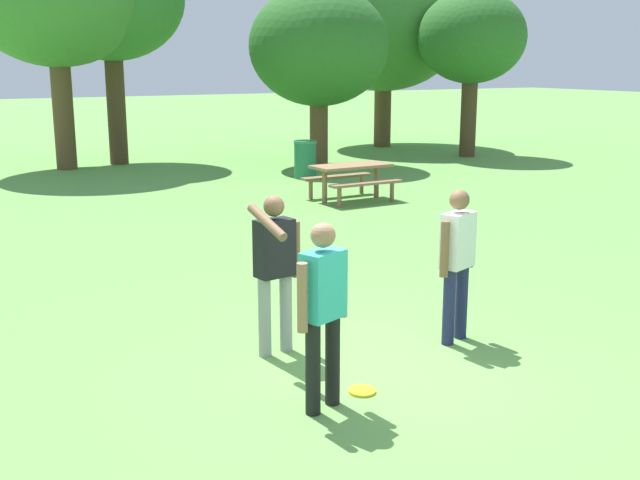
# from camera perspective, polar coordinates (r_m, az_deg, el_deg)

# --- Properties ---
(ground_plane) EXTENTS (120.00, 120.00, 0.00)m
(ground_plane) POSITION_cam_1_polar(r_m,az_deg,el_deg) (7.65, 3.98, -9.58)
(ground_plane) COLOR #609947
(person_thrower) EXTENTS (0.58, 0.34, 1.64)m
(person_thrower) POSITION_cam_1_polar(r_m,az_deg,el_deg) (8.27, 10.00, -1.13)
(person_thrower) COLOR #1E234C
(person_thrower) RESTS_ON ground
(person_catcher) EXTENTS (0.58, 0.34, 1.64)m
(person_catcher) POSITION_cam_1_polar(r_m,az_deg,el_deg) (6.54, 0.22, -4.72)
(person_catcher) COLOR black
(person_catcher) RESTS_ON ground
(person_bystander) EXTENTS (0.61, 0.73, 1.64)m
(person_bystander) POSITION_cam_1_polar(r_m,az_deg,el_deg) (7.80, -3.28, -1.67)
(person_bystander) COLOR gray
(person_bystander) RESTS_ON ground
(frisbee) EXTENTS (0.25, 0.25, 0.03)m
(frisbee) POSITION_cam_1_polar(r_m,az_deg,el_deg) (7.20, 3.09, -10.96)
(frisbee) COLOR yellow
(frisbee) RESTS_ON ground
(picnic_table_near) EXTENTS (1.74, 1.47, 0.77)m
(picnic_table_near) POSITION_cam_1_polar(r_m,az_deg,el_deg) (16.72, 2.29, 4.83)
(picnic_table_near) COLOR olive
(picnic_table_near) RESTS_ON ground
(trash_can_further_along) EXTENTS (0.59, 0.59, 0.96)m
(trash_can_further_along) POSITION_cam_1_polar(r_m,az_deg,el_deg) (19.90, -1.09, 5.91)
(trash_can_further_along) COLOR #237047
(trash_can_further_along) RESTS_ON ground
(tree_far_right) EXTENTS (3.87, 3.87, 4.97)m
(tree_far_right) POSITION_cam_1_polar(r_m,az_deg,el_deg) (22.13, -0.09, 13.93)
(tree_far_right) COLOR brown
(tree_far_right) RESTS_ON ground
(tree_slender_mid) EXTENTS (5.55, 5.55, 6.63)m
(tree_slender_mid) POSITION_cam_1_polar(r_m,az_deg,el_deg) (27.41, 4.72, 15.69)
(tree_slender_mid) COLOR brown
(tree_slender_mid) RESTS_ON ground
(tree_back_left) EXTENTS (3.29, 3.29, 5.03)m
(tree_back_left) POSITION_cam_1_polar(r_m,az_deg,el_deg) (24.86, 11.04, 14.27)
(tree_back_left) COLOR #4C3823
(tree_back_left) RESTS_ON ground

